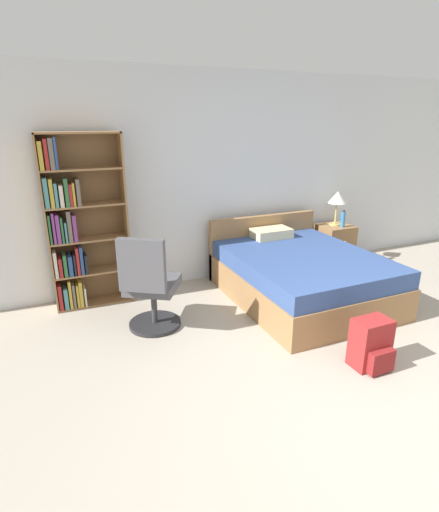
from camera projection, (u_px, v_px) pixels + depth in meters
The scene contains 9 objects.
ground_plane at pixel (412, 433), 2.72m from camera, with size 14.00×14.00×0.00m, color #A39989.
wall_back at pixel (221, 179), 5.09m from camera, with size 9.00×0.06×2.60m.
bookshelf at pixel (76, 226), 4.32m from camera, with size 0.85×0.28×1.91m.
bed at pixel (299, 274), 4.72m from camera, with size 1.55×1.95×0.81m.
office_chair at pixel (150, 288), 3.90m from camera, with size 0.69×0.72×1.02m.
nightstand at pixel (334, 245), 5.77m from camera, with size 0.46×0.44×0.59m.
table_lamp at pixel (337, 199), 5.59m from camera, with size 0.25×0.25×0.48m.
water_bottle at pixel (343, 219), 5.56m from camera, with size 0.06×0.06×0.24m.
backpack_red at pixel (371, 345), 3.40m from camera, with size 0.31×0.28×0.44m.
Camera 1 is at (-2.08, -1.46, 2.03)m, focal length 28.00 mm.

